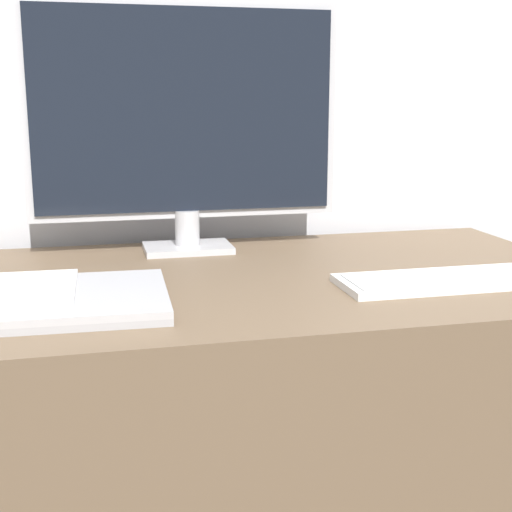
{
  "coord_description": "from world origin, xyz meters",
  "views": [
    {
      "loc": [
        -0.2,
        -0.92,
        0.99
      ],
      "look_at": [
        0.03,
        0.07,
        0.77
      ],
      "focal_mm": 50.0,
      "sensor_mm": 36.0,
      "label": 1
    }
  ],
  "objects": [
    {
      "name": "desk",
      "position": [
        0.0,
        0.19,
        0.35
      ],
      "size": [
        1.27,
        0.63,
        0.71
      ],
      "color": "brown",
      "rests_on": "ground_plane"
    },
    {
      "name": "keyboard",
      "position": [
        0.34,
        0.06,
        0.71
      ],
      "size": [
        0.34,
        0.12,
        0.01
      ],
      "color": "silver",
      "rests_on": "desk"
    },
    {
      "name": "monitor",
      "position": [
        -0.02,
        0.41,
        0.95
      ],
      "size": [
        0.58,
        0.11,
        0.46
      ],
      "color": "#B7B7BC",
      "rests_on": "desk"
    },
    {
      "name": "ereader",
      "position": [
        -0.29,
        0.09,
        0.73
      ],
      "size": [
        0.14,
        0.18,
        0.01
      ],
      "color": "white",
      "rests_on": "laptop"
    },
    {
      "name": "laptop",
      "position": [
        -0.27,
        0.08,
        0.72
      ],
      "size": [
        0.35,
        0.25,
        0.02
      ],
      "color": "#A3A3A8",
      "rests_on": "desk"
    }
  ]
}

